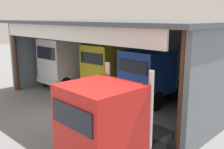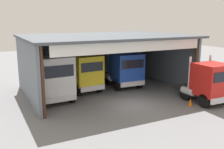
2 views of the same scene
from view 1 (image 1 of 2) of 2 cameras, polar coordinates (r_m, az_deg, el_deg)
The scene contains 9 objects.
ground_plane at distance 15.01m, azimuth -8.92°, elevation -8.36°, with size 80.00×80.00×0.00m, color slate.
workshop_shed at distance 17.99m, azimuth 5.05°, elevation 6.85°, with size 14.46×10.18×5.09m.
truck_white_center_bay at distance 20.36m, azimuth -10.88°, elevation 2.81°, with size 2.82×4.48×3.71m.
truck_yellow_center_left_bay at distance 19.09m, azimuth -1.12°, elevation 1.90°, with size 2.82×5.50×3.39m.
truck_blue_right_bay at distance 16.26m, azimuth 8.16°, elevation -0.10°, with size 2.80×5.01×3.34m.
truck_red_yard_outside at distance 9.02m, azimuth -1.31°, elevation -11.17°, with size 2.54×4.45×3.62m.
oil_drum at distance 18.33m, azimuth 21.56°, elevation -3.70°, with size 0.58×0.58×0.94m, color #194CB2.
tool_cart at distance 20.72m, azimuth 9.86°, elevation -1.11°, with size 0.90×0.60×1.00m, color red.
traffic_cone at distance 10.80m, azimuth -6.95°, elevation -15.33°, with size 0.36×0.36×0.56m, color orange.
Camera 1 is at (11.32, -8.32, 5.30)m, focal length 41.83 mm.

